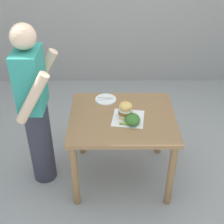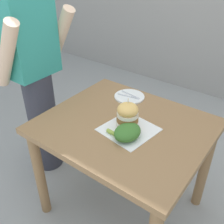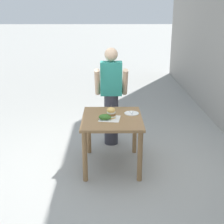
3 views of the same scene
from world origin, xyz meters
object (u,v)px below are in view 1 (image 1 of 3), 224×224
pickle_spear (124,123)px  diner_across_table (35,108)px  sandwich (125,110)px  side_salad (132,119)px  patio_table (122,127)px  side_plate_with_forks (106,99)px

pickle_spear → diner_across_table: diner_across_table is taller
sandwich → side_salad: size_ratio=1.08×
sandwich → pickle_spear: size_ratio=2.22×
pickle_spear → diner_across_table: (0.13, 0.83, 0.09)m
sandwich → diner_across_table: bearing=89.5°
patio_table → diner_across_table: 0.85m
patio_table → side_plate_with_forks: bearing=28.9°
patio_table → side_plate_with_forks: (0.30, 0.16, 0.14)m
diner_across_table → pickle_spear: bearing=-99.0°
patio_table → diner_across_table: diner_across_table is taller
sandwich → diner_across_table: diner_across_table is taller
patio_table → side_plate_with_forks: side_plate_with_forks is taller
pickle_spear → sandwich: bearing=-7.5°
sandwich → side_plate_with_forks: sandwich is taller
patio_table → side_salad: size_ratio=5.64×
sandwich → side_plate_with_forks: size_ratio=0.88×
side_salad → side_plate_with_forks: bearing=32.2°
pickle_spear → diner_across_table: bearing=81.0°
patio_table → pickle_spear: size_ratio=11.61×
patio_table → pickle_spear: 0.20m
patio_table → side_plate_with_forks: size_ratio=4.62×
pickle_spear → side_salad: size_ratio=0.49×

